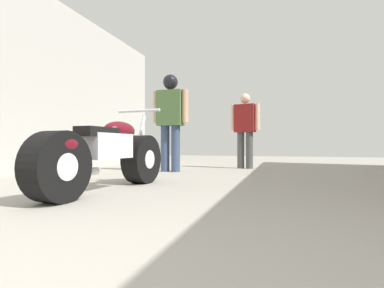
% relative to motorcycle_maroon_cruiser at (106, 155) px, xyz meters
% --- Properties ---
extents(ground_plane, '(18.63, 18.63, 0.00)m').
position_rel_motorcycle_maroon_cruiser_xyz_m(ground_plane, '(1.02, 1.21, -0.39)').
color(ground_plane, '#9E998E').
extents(garage_partition_left, '(0.08, 8.54, 3.20)m').
position_rel_motorcycle_maroon_cruiser_xyz_m(garage_partition_left, '(-2.24, 1.21, 1.21)').
color(garage_partition_left, '#B7B5AD').
rests_on(garage_partition_left, ground_plane).
extents(motorcycle_maroon_cruiser, '(0.61, 2.05, 0.95)m').
position_rel_motorcycle_maroon_cruiser_xyz_m(motorcycle_maroon_cruiser, '(0.00, 0.00, 0.00)').
color(motorcycle_maroon_cruiser, black).
rests_on(motorcycle_maroon_cruiser, ground_plane).
extents(mechanic_in_blue, '(0.64, 0.30, 1.58)m').
position_rel_motorcycle_maroon_cruiser_xyz_m(mechanic_in_blue, '(1.05, 3.57, 0.50)').
color(mechanic_in_blue, '#4C4C4C').
rests_on(mechanic_in_blue, ground_plane).
extents(mechanic_with_helmet, '(0.71, 0.28, 1.81)m').
position_rel_motorcycle_maroon_cruiser_xyz_m(mechanic_with_helmet, '(-0.19, 2.42, 0.69)').
color(mechanic_with_helmet, '#384766').
rests_on(mechanic_with_helmet, ground_plane).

